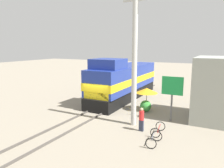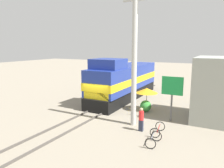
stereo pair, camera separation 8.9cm
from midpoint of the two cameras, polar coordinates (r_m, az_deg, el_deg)
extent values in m
plane|color=gray|center=(19.79, -3.40, -7.16)|extent=(120.00, 120.00, 0.00)
cube|color=#4C4742|center=(20.13, -5.16, -6.65)|extent=(0.08, 29.58, 0.15)
cube|color=#4C4742|center=(19.42, -1.58, -7.25)|extent=(0.08, 29.58, 0.15)
cube|color=black|center=(24.44, 3.42, -2.41)|extent=(2.75, 12.57, 1.18)
cube|color=navy|center=(24.11, 3.47, 1.87)|extent=(2.99, 12.07, 2.50)
cube|color=yellow|center=(24.15, 3.46, 1.28)|extent=(3.03, 12.19, 0.70)
cube|color=yellow|center=(19.70, -2.78, -1.63)|extent=(2.54, 1.76, 1.38)
cube|color=navy|center=(20.56, -0.86, 5.30)|extent=(2.81, 2.77, 0.93)
cylinder|color=#B2B2AD|center=(15.65, 6.02, 7.04)|extent=(0.38, 0.38, 10.08)
cube|color=#B2B2AD|center=(15.93, 6.29, 20.94)|extent=(1.80, 0.12, 0.12)
cylinder|color=#4C4C4C|center=(20.09, 9.13, -4.11)|extent=(0.05, 0.05, 1.95)
cone|color=orange|center=(19.90, 9.20, -1.70)|extent=(1.98, 1.98, 0.45)
cube|color=#595959|center=(17.67, 15.36, -6.07)|extent=(0.12, 0.12, 2.10)
cube|color=#198C3F|center=(17.28, 15.63, -0.46)|extent=(1.62, 0.08, 1.41)
sphere|color=#388C38|center=(19.87, 8.92, -5.68)|extent=(1.00, 1.00, 1.00)
cube|color=#2D3347|center=(15.45, 7.75, -10.68)|extent=(0.30, 0.20, 0.80)
cylinder|color=red|center=(15.21, 7.81, -8.16)|extent=(0.34, 0.34, 0.63)
sphere|color=tan|center=(15.08, 7.85, -6.60)|extent=(0.23, 0.23, 0.23)
torus|color=black|center=(14.10, 11.72, -13.18)|extent=(0.66, 0.15, 0.66)
torus|color=black|center=(15.73, 12.63, -10.72)|extent=(0.66, 0.15, 0.66)
cube|color=#A51919|center=(14.84, 12.23, -11.21)|extent=(0.26, 1.49, 0.04)
cylinder|color=#A51919|center=(14.59, 12.06, -11.91)|extent=(0.04, 0.04, 0.28)
torus|color=black|center=(13.08, 10.18, -15.06)|extent=(0.66, 0.14, 0.66)
torus|color=black|center=(14.56, 11.33, -12.41)|extent=(0.66, 0.14, 0.66)
cube|color=slate|center=(13.74, 10.81, -12.95)|extent=(0.23, 1.39, 0.04)
cylinder|color=slate|center=(13.51, 10.60, -13.70)|extent=(0.04, 0.04, 0.27)
camera|label=1|loc=(0.04, -89.86, 0.02)|focal=35.00mm
camera|label=2|loc=(0.04, 90.14, -0.02)|focal=35.00mm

